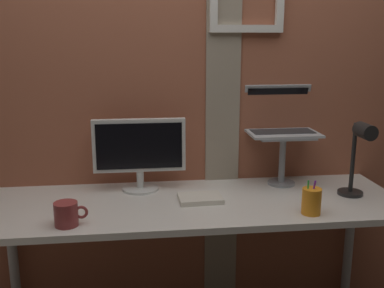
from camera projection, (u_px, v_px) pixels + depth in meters
name	position (u px, v px, depth m)	size (l,w,h in m)	color
brick_wall_back	(185.00, 80.00, 2.33)	(3.14, 0.16, 2.54)	#9E563D
desk	(195.00, 216.00, 2.11)	(1.94, 0.63, 0.74)	silver
monitor	(139.00, 149.00, 2.20)	(0.45, 0.18, 0.36)	silver
laptop_stand	(283.00, 151.00, 2.29)	(0.28, 0.22, 0.26)	gray
laptop	(279.00, 119.00, 2.33)	(0.35, 0.30, 0.24)	#ADB2B7
desk_lamp	(359.00, 152.00, 2.07)	(0.12, 0.20, 0.37)	black
pen_cup	(311.00, 201.00, 1.93)	(0.08, 0.08, 0.15)	orange
coffee_mug	(67.00, 214.00, 1.81)	(0.14, 0.10, 0.10)	maroon
paper_clutter_stack	(200.00, 198.00, 2.09)	(0.20, 0.14, 0.02)	silver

